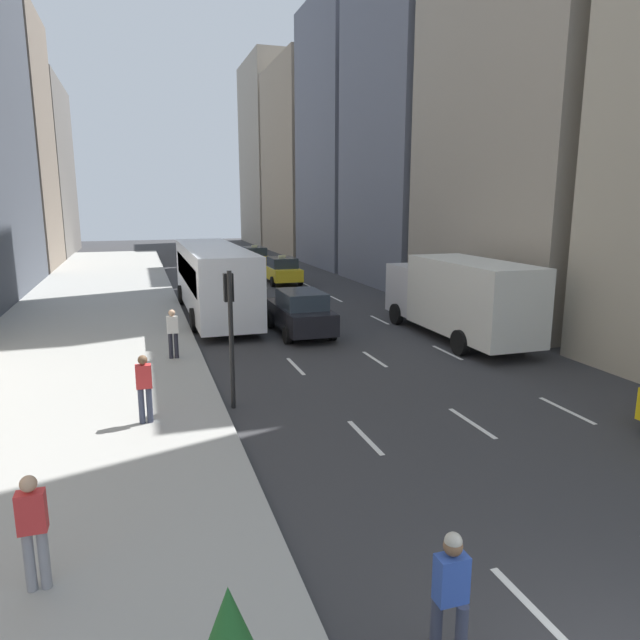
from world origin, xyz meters
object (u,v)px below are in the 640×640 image
object	(u,v)px
city_bus	(213,278)
pedestrian_near_curb	(33,527)
box_truck	(458,296)
pedestrian_mid_block	(144,385)
taxi_lead	(282,270)
skateboarder	(450,596)
pedestrian_far_walking	(173,331)
traffic_light_pole	(230,317)
taxi_third	(254,257)
sedan_black_near	(300,312)

from	to	relation	value
city_bus	pedestrian_near_curb	world-z (taller)	city_bus
box_truck	pedestrian_mid_block	size ratio (longest dim) A/B	5.09
city_bus	pedestrian_near_curb	xyz separation A→B (m)	(-4.82, -19.00, -0.72)
taxi_lead	box_truck	xyz separation A→B (m)	(2.80, -17.01, 0.83)
skateboarder	pedestrian_mid_block	distance (m)	9.04
city_bus	pedestrian_far_walking	xyz separation A→B (m)	(-2.33, -7.64, -0.72)
box_truck	pedestrian_near_curb	distance (m)	17.49
pedestrian_far_walking	traffic_light_pole	distance (m)	5.11
skateboarder	pedestrian_far_walking	distance (m)	14.27
taxi_lead	traffic_light_pole	xyz separation A→B (m)	(-6.75, -21.84, 1.53)
taxi_third	traffic_light_pole	distance (m)	31.69
box_truck	pedestrian_far_walking	size ratio (longest dim) A/B	5.09
pedestrian_mid_block	traffic_light_pole	size ratio (longest dim) A/B	0.46
taxi_third	box_truck	size ratio (longest dim) A/B	0.52
taxi_lead	city_bus	bearing A→B (deg)	-120.78
box_truck	pedestrian_mid_block	xyz separation A→B (m)	(-11.74, -5.68, -0.64)
pedestrian_near_curb	skateboarder	bearing A→B (deg)	-30.67
taxi_lead	traffic_light_pole	bearing A→B (deg)	-107.18
pedestrian_far_walking	skateboarder	bearing A→B (deg)	-81.35
pedestrian_near_curb	taxi_third	bearing A→B (deg)	74.46
box_truck	pedestrian_far_walking	distance (m)	10.76
box_truck	pedestrian_near_curb	size ratio (longest dim) A/B	5.09
sedan_black_near	city_bus	xyz separation A→B (m)	(-2.81, 4.99, 0.87)
pedestrian_mid_block	traffic_light_pole	world-z (taller)	traffic_light_pole
traffic_light_pole	box_truck	bearing A→B (deg)	26.83
city_bus	box_truck	world-z (taller)	city_bus
taxi_lead	pedestrian_mid_block	world-z (taller)	taxi_lead
taxi_lead	pedestrian_mid_block	xyz separation A→B (m)	(-8.94, -22.69, 0.19)
pedestrian_near_curb	pedestrian_far_walking	distance (m)	11.63
pedestrian_near_curb	pedestrian_mid_block	size ratio (longest dim) A/B	1.00
city_bus	pedestrian_mid_block	world-z (taller)	city_bus
taxi_third	city_bus	size ratio (longest dim) A/B	0.38
box_truck	pedestrian_mid_block	distance (m)	13.06
traffic_light_pole	taxi_third	bearing A→B (deg)	77.69
taxi_third	pedestrian_near_curb	world-z (taller)	taxi_third
taxi_lead	box_truck	bearing A→B (deg)	-80.65
taxi_third	pedestrian_near_curb	xyz separation A→B (m)	(-10.43, -37.51, 0.19)
sedan_black_near	city_bus	world-z (taller)	city_bus
taxi_lead	pedestrian_near_curb	world-z (taller)	taxi_lead
taxi_third	pedestrian_near_curb	distance (m)	38.93
sedan_black_near	pedestrian_near_curb	world-z (taller)	sedan_black_near
box_truck	taxi_third	bearing A→B (deg)	96.12
pedestrian_mid_block	sedan_black_near	bearing A→B (deg)	53.47
sedan_black_near	box_truck	xyz separation A→B (m)	(5.60, -2.60, 0.80)
taxi_lead	taxi_third	bearing A→B (deg)	90.00
taxi_lead	skateboarder	distance (m)	31.70
skateboarder	pedestrian_near_curb	size ratio (longest dim) A/B	1.06
taxi_lead	pedestrian_near_curb	bearing A→B (deg)	-110.16
city_bus	pedestrian_near_curb	distance (m)	19.61
box_truck	pedestrian_near_curb	world-z (taller)	box_truck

